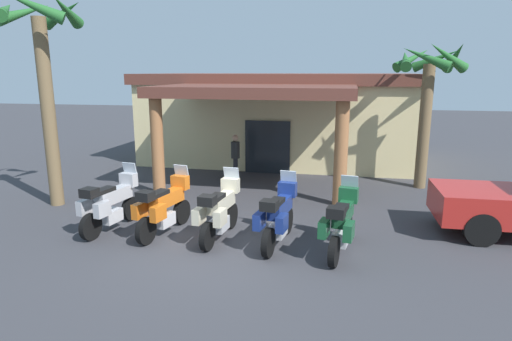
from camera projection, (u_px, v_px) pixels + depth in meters
The scene contains 10 objects.
ground_plane at pixel (213, 246), 10.20m from camera, with size 80.00×80.00×0.00m, color #38383D.
motel_building at pixel (279, 116), 19.97m from camera, with size 12.04×10.85×3.89m.
motorcycle_silver at pixel (110, 204), 11.12m from camera, with size 0.87×2.20×1.61m.
motorcycle_orange at pixel (164, 207), 10.84m from camera, with size 0.91×2.19×1.61m.
motorcycle_cream at pixel (219, 211), 10.52m from camera, with size 0.75×2.21×1.61m.
motorcycle_blue at pixel (278, 216), 10.15m from camera, with size 0.81×2.21×1.61m.
motorcycle_green at pixel (341, 223), 9.67m from camera, with size 0.87×2.20×1.61m.
pedestrian at pixel (235, 154), 16.14m from camera, with size 0.32×0.49×1.72m.
palm_tree_near_portico at pixel (428, 83), 14.60m from camera, with size 2.36×2.46×4.99m.
palm_tree_roadside at pixel (43, 59), 12.48m from camera, with size 2.43×2.43×6.16m.
Camera 1 is at (2.81, -9.19, 3.98)m, focal length 30.67 mm.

